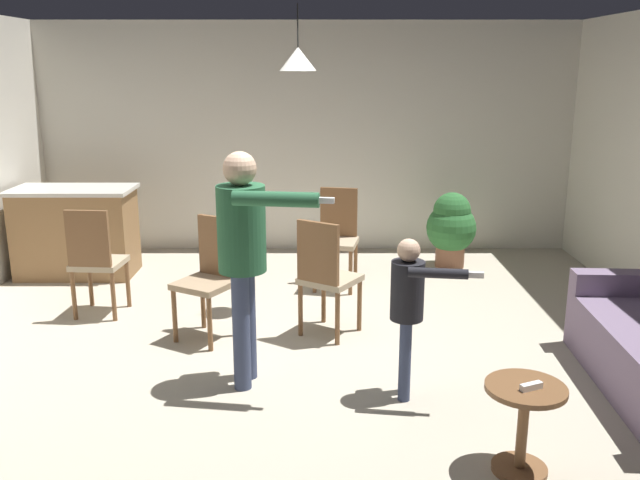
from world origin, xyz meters
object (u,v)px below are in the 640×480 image
Objects in this scene: spare_remote_on_table at (528,386)px; dining_chair_centre_back at (322,273)px; person_child at (405,301)px; potted_plant_corner at (448,226)px; person_adult at (241,244)px; dining_chair_by_counter at (334,234)px; dining_chair_spare at (207,274)px; kitchen_counter at (72,232)px; dining_chair_near_wall at (92,258)px; side_table_by_couch at (520,418)px.

dining_chair_centre_back is at bearing 118.60° from spare_remote_on_table.
person_child is 1.32× the size of potted_plant_corner.
person_adult is at bearing -90.52° from dining_chair_centre_back.
dining_chair_by_counter is 1.18× the size of potted_plant_corner.
person_adult reaches higher than dining_chair_spare.
person_adult is 1.65× the size of dining_chair_centre_back.
spare_remote_on_table is at bearing -44.66° from kitchen_counter.
dining_chair_by_counter is 1.70m from dining_chair_spare.
dining_chair_near_wall is (-1.48, 1.32, -0.48)m from person_adult.
kitchen_counter is 1.26× the size of dining_chair_spare.
person_adult is (2.09, -2.56, 0.55)m from kitchen_counter.
person_child is 1.11× the size of dining_chair_near_wall.
dining_chair_near_wall is at bearing 142.23° from side_table_by_couch.
dining_chair_by_counter is (-0.42, 2.39, -0.15)m from person_child.
person_child is 3.00m from dining_chair_near_wall.
person_child is 1.20m from dining_chair_centre_back.
side_table_by_couch is 3.41m from dining_chair_by_counter.
dining_chair_by_counter is at bearing 106.09° from side_table_by_couch.
side_table_by_couch is 0.47× the size of person_child.
person_adult reaches higher than person_child.
dining_chair_near_wall is at bearing -63.70° from kitchen_counter.
dining_chair_by_counter is at bearing 106.13° from spare_remote_on_table.
kitchen_counter is at bearing -15.45° from dining_chair_spare.
potted_plant_corner is at bearing 85.00° from side_table_by_couch.
potted_plant_corner is (0.35, 3.95, 0.14)m from side_table_by_couch.
dining_chair_centre_back is at bearing -150.61° from dining_chair_spare.
dining_chair_centre_back is at bearing -8.32° from dining_chair_near_wall.
dining_chair_by_counter and dining_chair_spare have the same top height.
dining_chair_near_wall reaches higher than kitchen_counter.
kitchen_counter is 5.21m from side_table_by_couch.
dining_chair_spare is at bearing -147.95° from person_adult.
person_adult is at bearing -124.60° from potted_plant_corner.
dining_chair_by_counter is 3.44m from spare_remote_on_table.
dining_chair_spare is at bearing -44.94° from kitchen_counter.
dining_chair_near_wall is at bearing -160.12° from dining_chair_centre_back.
dining_chair_centre_back reaches higher than potted_plant_corner.
kitchen_counter is 3.15m from dining_chair_centre_back.
potted_plant_corner is at bearing 4.22° from kitchen_counter.
kitchen_counter is at bearing 120.76° from dining_chair_near_wall.
potted_plant_corner is 6.50× the size of spare_remote_on_table.
potted_plant_corner is (1.97, 2.86, -0.56)m from person_adult.
person_child reaches higher than side_table_by_couch.
dining_chair_by_counter is at bearing -99.44° from dining_chair_spare.
potted_plant_corner is (3.45, 1.54, -0.08)m from dining_chair_near_wall.
dining_chair_centre_back is (2.04, -0.46, 0.00)m from dining_chair_near_wall.
potted_plant_corner is 4.00m from spare_remote_on_table.
dining_chair_by_counter is 1.00× the size of dining_chair_near_wall.
dining_chair_by_counter and dining_chair_centre_back have the same top height.
person_adult reaches higher than dining_chair_centre_back.
spare_remote_on_table is at bearing 165.07° from dining_chair_spare.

